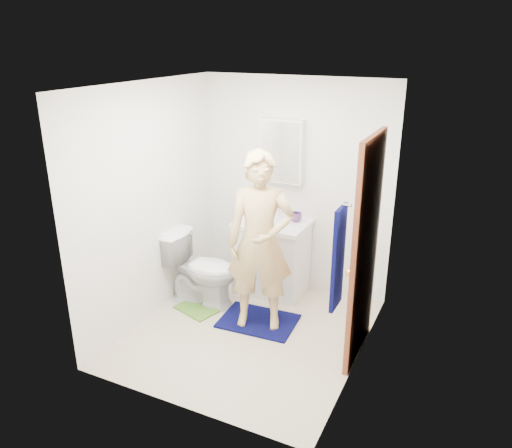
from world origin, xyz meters
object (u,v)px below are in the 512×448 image
(man, at_px, (260,242))
(towel, at_px, (338,258))
(medicine_cabinet, at_px, (282,151))
(soap_dispenser, at_px, (257,212))
(toothbrush_cup, at_px, (296,217))
(toilet, at_px, (202,269))
(vanity_cabinet, at_px, (272,258))

(man, bearing_deg, towel, -55.34)
(medicine_cabinet, bearing_deg, towel, -55.39)
(soap_dispenser, xyz_separation_m, toothbrush_cup, (0.40, 0.17, -0.05))
(towel, bearing_deg, man, 143.08)
(soap_dispenser, relative_size, man, 0.11)
(toilet, relative_size, toothbrush_cup, 6.30)
(vanity_cabinet, distance_m, medicine_cabinet, 1.22)
(soap_dispenser, xyz_separation_m, man, (0.36, -0.70, -0.03))
(toilet, relative_size, soap_dispenser, 3.94)
(vanity_cabinet, relative_size, toilet, 0.99)
(towel, relative_size, toilet, 0.99)
(toilet, bearing_deg, soap_dispenser, -39.69)
(soap_dispenser, bearing_deg, vanity_cabinet, 17.05)
(toilet, distance_m, toothbrush_cup, 1.18)
(soap_dispenser, distance_m, man, 0.79)
(soap_dispenser, distance_m, toothbrush_cup, 0.43)
(toilet, bearing_deg, towel, -119.09)
(towel, xyz_separation_m, soap_dispenser, (-1.34, 1.43, -0.30))
(medicine_cabinet, xyz_separation_m, toothbrush_cup, (0.23, -0.11, -0.70))
(toilet, distance_m, man, 0.95)
(man, bearing_deg, soap_dispenser, 99.03)
(medicine_cabinet, xyz_separation_m, toilet, (-0.58, -0.81, -1.20))
(towel, distance_m, toilet, 2.15)
(toilet, distance_m, soap_dispenser, 0.87)
(medicine_cabinet, bearing_deg, man, -78.41)
(man, bearing_deg, vanity_cabinet, 86.51)
(medicine_cabinet, height_order, soap_dispenser, medicine_cabinet)
(towel, bearing_deg, toilet, 152.91)
(vanity_cabinet, height_order, medicine_cabinet, medicine_cabinet)
(vanity_cabinet, bearing_deg, toothbrush_cup, 26.63)
(toothbrush_cup, bearing_deg, medicine_cabinet, 155.13)
(medicine_cabinet, distance_m, soap_dispenser, 0.72)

